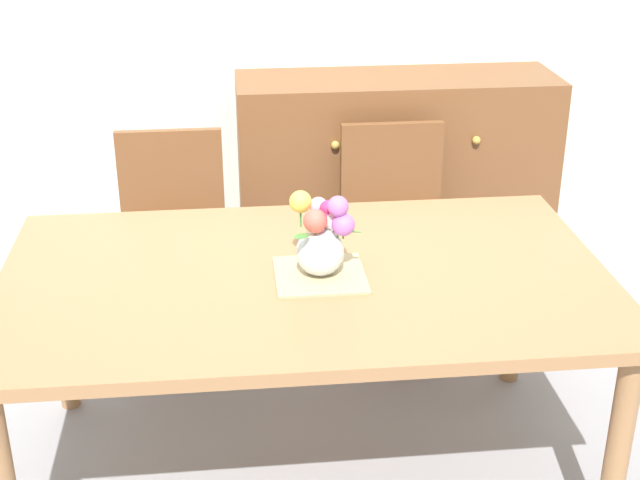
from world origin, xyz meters
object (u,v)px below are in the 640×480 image
object	(u,v)px
dresser	(394,185)
flower_vase	(322,237)
chair_left	(173,229)
chair_right	(395,220)
dining_table	(305,294)

from	to	relation	value
dresser	flower_vase	xyz separation A→B (m)	(-0.48, -1.35, 0.37)
chair_left	dresser	bearing A→B (deg)	-155.88
flower_vase	chair_right	bearing A→B (deg)	66.33
chair_left	chair_right	world-z (taller)	same
dining_table	chair_left	bearing A→B (deg)	116.77
chair_right	dresser	xyz separation A→B (m)	(0.08, 0.44, -0.02)
dining_table	chair_left	xyz separation A→B (m)	(-0.45, 0.89, -0.15)
dining_table	chair_right	size ratio (longest dim) A/B	2.07
chair_right	flower_vase	world-z (taller)	flower_vase
chair_right	dresser	world-z (taller)	dresser
chair_right	dresser	bearing A→B (deg)	-100.11
dining_table	flower_vase	world-z (taller)	flower_vase
chair_right	chair_left	bearing A→B (deg)	0.00
chair_right	flower_vase	bearing A→B (deg)	66.33
dresser	flower_vase	bearing A→B (deg)	-109.49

